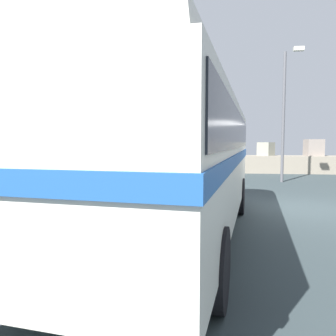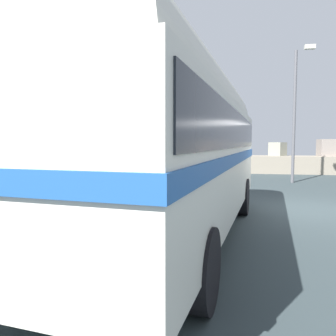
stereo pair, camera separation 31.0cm
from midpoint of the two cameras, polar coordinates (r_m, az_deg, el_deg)
The scene contains 4 objects.
ground at distance 10.13m, azimuth 23.76°, elevation -6.80°, with size 32.00×26.00×0.02m.
breakwater at distance 21.62m, azimuth 16.86°, elevation 1.01°, with size 31.36×2.17×2.41m.
vintage_coach at distance 6.36m, azimuth 2.55°, elevation 5.65°, with size 3.56×8.83×3.70m.
lamp_post at distance 16.60m, azimuth 22.01°, elevation 9.61°, with size 0.71×0.97×6.21m.
Camera 2 is at (-2.24, -9.63, 1.91)m, focal length 34.84 mm.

